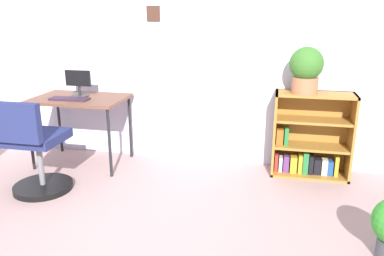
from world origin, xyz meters
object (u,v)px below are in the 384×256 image
at_px(office_chair, 35,152).
at_px(desk, 80,103).
at_px(bookshelf_low, 310,139).
at_px(monitor, 79,84).
at_px(potted_plant_on_shelf, 306,69).
at_px(keyboard, 69,99).

bearing_deg(office_chair, desk, 84.96).
bearing_deg(bookshelf_low, desk, -174.68).
distance_m(monitor, potted_plant_on_shelf, 2.24).
xyz_separation_m(desk, keyboard, (-0.04, -0.13, 0.07)).
bearing_deg(office_chair, monitor, 86.26).
relative_size(monitor, bookshelf_low, 0.33).
height_order(monitor, bookshelf_low, monitor).
bearing_deg(office_chair, bookshelf_low, 21.82).
distance_m(keyboard, potted_plant_on_shelf, 2.29).
distance_m(monitor, bookshelf_low, 2.38).
height_order(desk, monitor, monitor).
height_order(office_chair, bookshelf_low, office_chair).
xyz_separation_m(bookshelf_low, potted_plant_on_shelf, (-0.09, -0.05, 0.69)).
height_order(monitor, keyboard, monitor).
distance_m(desk, potted_plant_on_shelf, 2.25).
xyz_separation_m(keyboard, bookshelf_low, (2.34, 0.34, -0.36)).
distance_m(keyboard, office_chair, 0.70).
relative_size(office_chair, bookshelf_low, 1.05).
bearing_deg(desk, bookshelf_low, 5.32).
relative_size(desk, office_chair, 1.08).
xyz_separation_m(desk, monitor, (-0.01, 0.03, 0.19)).
relative_size(keyboard, bookshelf_low, 0.48).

